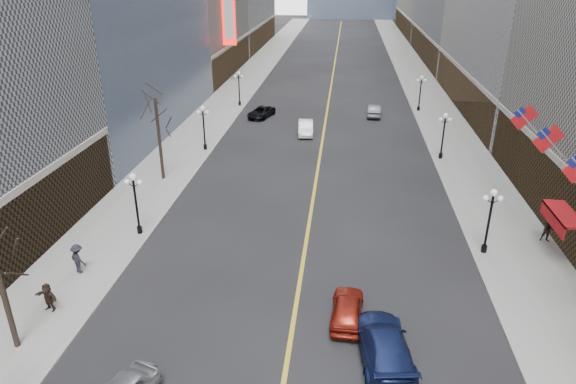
% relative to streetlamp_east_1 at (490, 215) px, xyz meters
% --- Properties ---
extents(sidewalk_east, '(6.00, 230.00, 0.15)m').
position_rel_streetlamp_east_1_xyz_m(sidewalk_east, '(2.20, 40.00, -2.83)').
color(sidewalk_east, gray).
rests_on(sidewalk_east, ground).
extents(sidewalk_west, '(6.00, 230.00, 0.15)m').
position_rel_streetlamp_east_1_xyz_m(sidewalk_west, '(-25.80, 40.00, -2.83)').
color(sidewalk_west, gray).
rests_on(sidewalk_west, ground).
extents(lane_line, '(0.25, 200.00, 0.02)m').
position_rel_streetlamp_east_1_xyz_m(lane_line, '(-11.80, 50.00, -2.89)').
color(lane_line, gold).
rests_on(lane_line, ground).
extents(streetlamp_east_1, '(1.26, 0.44, 4.52)m').
position_rel_streetlamp_east_1_xyz_m(streetlamp_east_1, '(0.00, 0.00, 0.00)').
color(streetlamp_east_1, black).
rests_on(streetlamp_east_1, sidewalk_east).
extents(streetlamp_east_2, '(1.26, 0.44, 4.52)m').
position_rel_streetlamp_east_1_xyz_m(streetlamp_east_2, '(0.00, 18.00, 0.00)').
color(streetlamp_east_2, black).
rests_on(streetlamp_east_2, sidewalk_east).
extents(streetlamp_east_3, '(1.26, 0.44, 4.52)m').
position_rel_streetlamp_east_1_xyz_m(streetlamp_east_3, '(0.00, 36.00, 0.00)').
color(streetlamp_east_3, black).
rests_on(streetlamp_east_3, sidewalk_east).
extents(streetlamp_west_1, '(1.26, 0.44, 4.52)m').
position_rel_streetlamp_east_1_xyz_m(streetlamp_west_1, '(-23.60, 0.00, 0.00)').
color(streetlamp_west_1, black).
rests_on(streetlamp_west_1, sidewalk_west).
extents(streetlamp_west_2, '(1.26, 0.44, 4.52)m').
position_rel_streetlamp_east_1_xyz_m(streetlamp_west_2, '(-23.60, 18.00, 0.00)').
color(streetlamp_west_2, black).
rests_on(streetlamp_west_2, sidewalk_west).
extents(streetlamp_west_3, '(1.26, 0.44, 4.52)m').
position_rel_streetlamp_east_1_xyz_m(streetlamp_west_3, '(-23.60, 36.00, 0.00)').
color(streetlamp_west_3, black).
rests_on(streetlamp_west_3, sidewalk_west).
extents(flag_4, '(2.87, 0.12, 2.87)m').
position_rel_streetlamp_east_1_xyz_m(flag_4, '(3.51, 2.00, 4.39)').
color(flag_4, '#B2B2B7').
rests_on(flag_4, ground).
extents(flag_5, '(2.87, 0.12, 2.87)m').
position_rel_streetlamp_east_1_xyz_m(flag_5, '(3.51, 7.00, 4.39)').
color(flag_5, '#B2B2B7').
rests_on(flag_5, ground).
extents(awning_c, '(1.40, 4.00, 0.93)m').
position_rel_streetlamp_east_1_xyz_m(awning_c, '(4.30, -0.00, 0.18)').
color(awning_c, maroon).
rests_on(awning_c, ground).
extents(theatre_marquee, '(2.00, 0.55, 12.00)m').
position_rel_streetlamp_east_1_xyz_m(theatre_marquee, '(-27.68, 50.00, 9.10)').
color(theatre_marquee, red).
rests_on(theatre_marquee, ground).
extents(tree_west_far, '(3.60, 3.60, 7.92)m').
position_rel_streetlamp_east_1_xyz_m(tree_west_far, '(-25.30, 10.00, 3.34)').
color(tree_west_far, '#2D231C').
rests_on(tree_west_far, sidewalk_west).
extents(car_nb_mid, '(1.99, 4.74, 1.52)m').
position_rel_streetlamp_east_1_xyz_m(car_nb_mid, '(-13.80, 24.74, -2.14)').
color(car_nb_mid, silver).
rests_on(car_nb_mid, ground).
extents(car_nb_far, '(3.37, 5.11, 1.31)m').
position_rel_streetlamp_east_1_xyz_m(car_nb_far, '(-19.87, 31.01, -2.25)').
color(car_nb_far, black).
rests_on(car_nb_far, ground).
extents(car_sb_near, '(3.13, 6.11, 1.70)m').
position_rel_streetlamp_east_1_xyz_m(car_sb_near, '(-7.19, -10.78, -2.05)').
color(car_sb_near, '#141E4B').
rests_on(car_sb_near, ground).
extents(car_sb_mid, '(1.92, 4.29, 1.43)m').
position_rel_streetlamp_east_1_xyz_m(car_sb_mid, '(-8.96, -7.89, -2.18)').
color(car_sb_mid, maroon).
rests_on(car_sb_mid, ground).
extents(car_sb_far, '(1.90, 4.65, 1.50)m').
position_rel_streetlamp_east_1_xyz_m(car_sb_far, '(-5.81, 33.16, -2.15)').
color(car_sb_far, '#4B5052').
rests_on(car_sb_far, ground).
extents(ped_east_walk, '(0.88, 0.53, 1.73)m').
position_rel_streetlamp_east_1_xyz_m(ped_east_walk, '(4.60, 1.96, -1.89)').
color(ped_east_walk, black).
rests_on(ped_east_walk, sidewalk_east).
extents(ped_west_walk, '(1.34, 1.03, 1.92)m').
position_rel_streetlamp_east_1_xyz_m(ped_west_walk, '(-25.37, -5.30, -1.79)').
color(ped_west_walk, black).
rests_on(ped_west_walk, sidewalk_west).
extents(ped_west_far, '(1.61, 0.90, 1.67)m').
position_rel_streetlamp_east_1_xyz_m(ped_west_far, '(-25.20, -9.06, -1.92)').
color(ped_west_far, black).
rests_on(ped_west_far, sidewalk_west).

